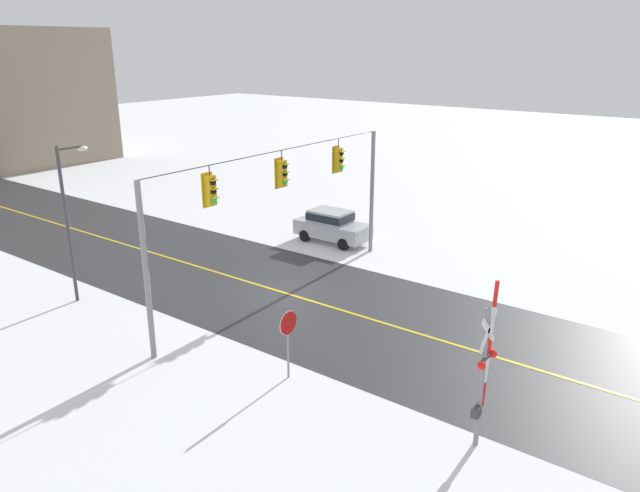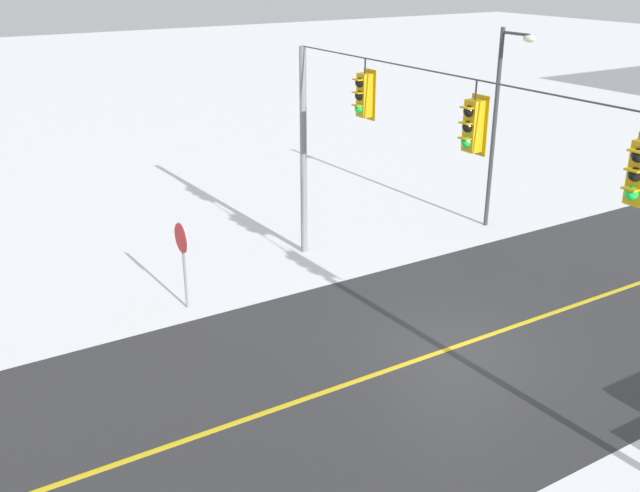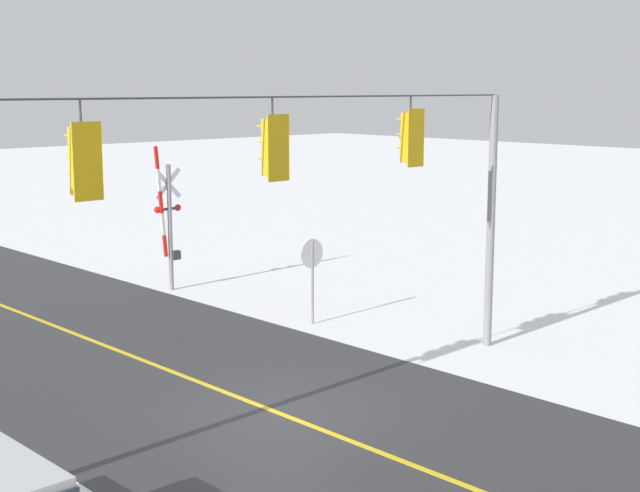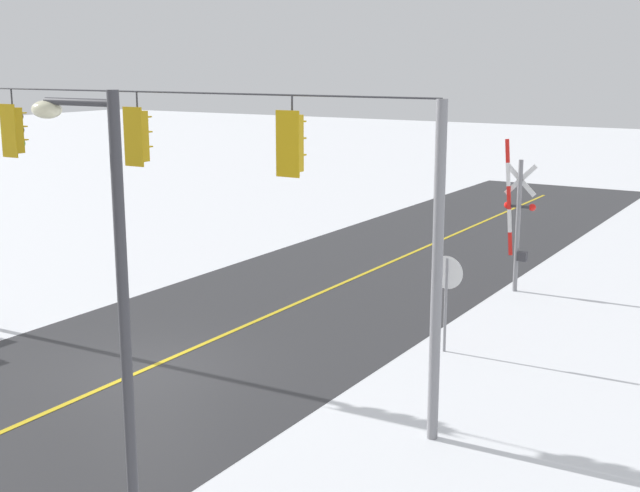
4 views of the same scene
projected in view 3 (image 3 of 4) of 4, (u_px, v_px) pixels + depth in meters
ground_plane at (275, 412)px, 18.27m from camera, size 160.00×160.00×0.00m
signal_span at (272, 201)px, 17.55m from camera, size 14.20×0.47×6.22m
stop_sign at (312, 262)px, 24.84m from camera, size 0.80×0.09×2.35m
railroad_crossing at (169, 219)px, 28.93m from camera, size 1.00×0.31×4.60m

